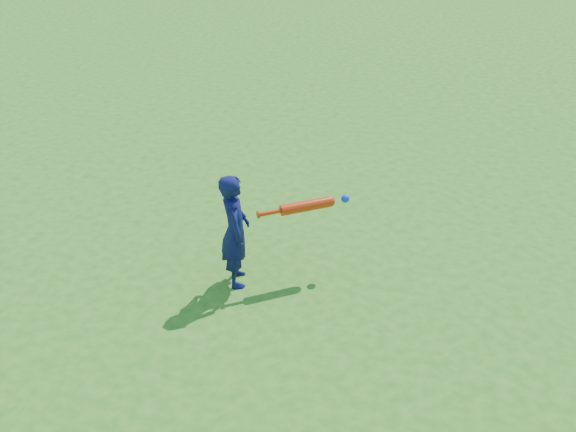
% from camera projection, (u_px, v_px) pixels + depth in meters
% --- Properties ---
extents(ground, '(80.00, 80.00, 0.00)m').
position_uv_depth(ground, '(265.00, 293.00, 5.77)').
color(ground, '#2B6C19').
rests_on(ground, ground).
extents(child, '(0.36, 0.46, 1.09)m').
position_uv_depth(child, '(235.00, 231.00, 5.66)').
color(child, '#0E1245').
rests_on(child, ground).
extents(bat_swing, '(0.79, 0.50, 0.10)m').
position_uv_depth(bat_swing, '(310.00, 205.00, 5.75)').
color(bat_swing, red).
rests_on(bat_swing, ground).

